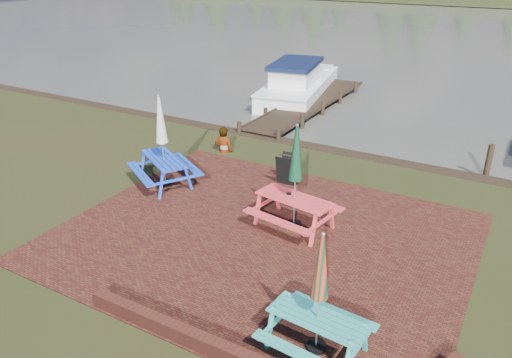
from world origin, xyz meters
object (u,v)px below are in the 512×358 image
Objects in this scene: picnic_table_blue at (163,154)px; chalkboard at (288,169)px; picnic_table_teal at (318,312)px; jetty at (308,104)px; boat_jetty at (298,86)px; person at (223,127)px; picnic_table_red at (295,193)px.

picnic_table_blue is 3.48m from chalkboard.
jetty is at bearing 119.68° from picnic_table_teal.
picnic_table_blue is at bearing 153.25° from picnic_table_teal.
boat_jetty is 4.22× the size of person.
person reaches higher than jetty.
chalkboard is (-1.20, 2.08, -0.44)m from picnic_table_red.
picnic_table_blue is (-4.21, 0.39, 0.00)m from picnic_table_red.
boat_jetty is (-7.24, 14.63, -0.38)m from picnic_table_teal.
person is (-2.93, 1.22, 0.39)m from chalkboard.
picnic_table_red is 1.00× the size of picnic_table_blue.
picnic_table_blue is 0.36× the size of boat_jetty.
boat_jetty is at bearing 125.93° from picnic_table_blue.
picnic_table_teal reaches higher than person.
picnic_table_red is 0.28× the size of jetty.
picnic_table_teal is 0.24× the size of jetty.
picnic_table_blue is at bearing -176.05° from picnic_table_red.
picnic_table_blue is 0.28× the size of jetty.
picnic_table_red is (-2.09, 3.48, 0.11)m from picnic_table_teal.
picnic_table_blue reaches higher than boat_jetty.
picnic_table_red is at bearing -67.57° from jetty.
picnic_table_teal is 1.31× the size of person.
chalkboard is 0.52× the size of person.
picnic_table_red reaches higher than jetty.
person is at bearing 154.36° from chalkboard.
picnic_table_teal is 16.33m from boat_jetty.
chalkboard is at bearing 60.11° from picnic_table_blue.
boat_jetty is at bearing 126.53° from jetty.
picnic_table_teal is at bearing 119.97° from person.
picnic_table_blue is at bearing -95.73° from boat_jetty.
picnic_table_teal reaches higher than boat_jetty.
jetty is at bearing -104.60° from person.
picnic_table_teal is 0.87× the size of picnic_table_red.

